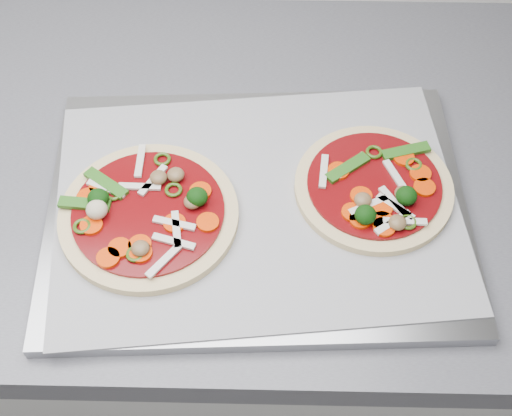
{
  "coord_description": "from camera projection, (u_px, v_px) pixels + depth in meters",
  "views": [
    {
      "loc": [
        -0.29,
        0.74,
        1.57
      ],
      "look_at": [
        -0.3,
        1.2,
        0.93
      ],
      "focal_mm": 50.0,
      "sensor_mm": 36.0,
      "label": 1
    }
  ],
  "objects": [
    {
      "name": "countertop",
      "position": [
        501.0,
        170.0,
        0.89
      ],
      "size": [
        3.6,
        0.6,
        0.04
      ],
      "primitive_type": "cube",
      "color": "slate",
      "rests_on": "base_cabinet"
    },
    {
      "name": "baking_tray",
      "position": [
        257.0,
        207.0,
        0.82
      ],
      "size": [
        0.49,
        0.38,
        0.02
      ],
      "primitive_type": "cube",
      "rotation": [
        0.0,
        0.0,
        0.05
      ],
      "color": "gray",
      "rests_on": "countertop"
    },
    {
      "name": "pizza_right",
      "position": [
        375.0,
        188.0,
        0.81
      ],
      "size": [
        0.22,
        0.22,
        0.03
      ],
      "rotation": [
        0.0,
        0.0,
        -0.21
      ],
      "color": "beige",
      "rests_on": "parchment"
    },
    {
      "name": "parchment",
      "position": [
        257.0,
        203.0,
        0.81
      ],
      "size": [
        0.49,
        0.38,
        0.0
      ],
      "primitive_type": "cube",
      "rotation": [
        0.0,
        0.0,
        0.11
      ],
      "color": "#98989D",
      "rests_on": "baking_tray"
    },
    {
      "name": "base_cabinet",
      "position": [
        430.0,
        330.0,
        1.25
      ],
      "size": [
        3.6,
        0.6,
        0.86
      ],
      "primitive_type": "cube",
      "color": "silver",
      "rests_on": "ground"
    },
    {
      "name": "pizza_left",
      "position": [
        147.0,
        213.0,
        0.79
      ],
      "size": [
        0.23,
        0.23,
        0.03
      ],
      "rotation": [
        0.0,
        0.0,
        0.16
      ],
      "color": "beige",
      "rests_on": "parchment"
    }
  ]
}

